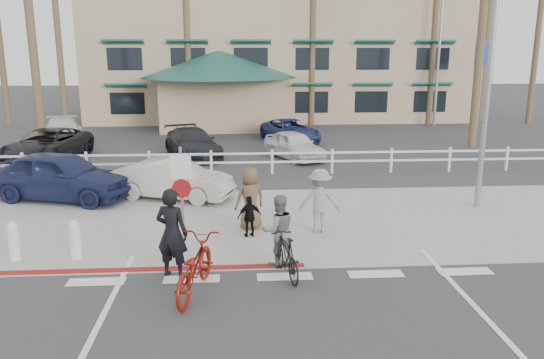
{
  "coord_description": "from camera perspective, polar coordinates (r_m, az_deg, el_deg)",
  "views": [
    {
      "loc": [
        -0.99,
        -9.99,
        4.74
      ],
      "look_at": [
        -0.09,
        3.41,
        1.5
      ],
      "focal_mm": 35.0,
      "sensor_mm": 36.0,
      "label": 1
    }
  ],
  "objects": [
    {
      "name": "car_red_compact",
      "position": [
        18.63,
        -21.79,
        0.38
      ],
      "size": [
        5.06,
        3.18,
        1.61
      ],
      "primitive_type": "imported",
      "rotation": [
        0.0,
        0.0,
        1.28
      ],
      "color": "#1B2348",
      "rests_on": "ground"
    },
    {
      "name": "pedestrian_b",
      "position": [
        14.46,
        -2.38,
        -2.01
      ],
      "size": [
        1.0,
        0.86,
        1.73
      ],
      "primitive_type": "imported",
      "rotation": [
        0.0,
        0.0,
        3.59
      ],
      "color": "brown",
      "rests_on": "ground"
    },
    {
      "name": "palm_9",
      "position": [
        40.34,
        26.79,
        14.67
      ],
      "size": [
        4.0,
        4.0,
        13.0
      ],
      "primitive_type": null,
      "color": "#163B1B",
      "rests_on": "ground"
    },
    {
      "name": "streetlight_1",
      "position": [
        36.39,
        17.51,
        12.97
      ],
      "size": [
        0.6,
        2.0,
        9.5
      ],
      "primitive_type": null,
      "color": "gray",
      "rests_on": "ground"
    },
    {
      "name": "bollard_0",
      "position": [
        13.28,
        -20.42,
        -6.05
      ],
      "size": [
        0.26,
        0.26,
        0.95
      ],
      "primitive_type": null,
      "color": "silver",
      "rests_on": "ground"
    },
    {
      "name": "pedestrian_a",
      "position": [
        14.2,
        5.16,
        -2.3
      ],
      "size": [
        1.22,
        0.83,
        1.74
      ],
      "primitive_type": "imported",
      "rotation": [
        0.0,
        0.0,
        2.98
      ],
      "color": "gray",
      "rests_on": "ground"
    },
    {
      "name": "palm_11",
      "position": [
        28.71,
        21.85,
        17.15
      ],
      "size": [
        4.0,
        4.0,
        14.0
      ],
      "primitive_type": null,
      "color": "#163B1B",
      "rests_on": "ground"
    },
    {
      "name": "lot_car_5",
      "position": [
        28.56,
        1.99,
        5.25
      ],
      "size": [
        3.34,
        4.83,
        1.22
      ],
      "primitive_type": "imported",
      "rotation": [
        0.0,
        0.0,
        0.33
      ],
      "color": "navy",
      "rests_on": "ground"
    },
    {
      "name": "bollard_1",
      "position": [
        13.75,
        -26.04,
        -5.94
      ],
      "size": [
        0.26,
        0.26,
        0.95
      ],
      "primitive_type": null,
      "color": "silver",
      "rests_on": "ground"
    },
    {
      "name": "palm_8",
      "position": [
        39.89,
        22.33,
        16.56
      ],
      "size": [
        4.0,
        4.0,
        15.0
      ],
      "primitive_type": null,
      "color": "#163B1B",
      "rests_on": "ground"
    },
    {
      "name": "info_sign",
      "position": [
        35.38,
        21.52,
        9.49
      ],
      "size": [
        1.2,
        0.16,
        5.6
      ],
      "primitive_type": null,
      "color": "navy",
      "rests_on": "ground"
    },
    {
      "name": "pedestrian_child",
      "position": [
        13.88,
        -2.41,
        -4.01
      ],
      "size": [
        0.7,
        0.42,
        1.11
      ],
      "primitive_type": "imported",
      "rotation": [
        0.0,
        0.0,
        3.39
      ],
      "color": "black",
      "rests_on": "ground"
    },
    {
      "name": "lot_car_0",
      "position": [
        25.66,
        -23.03,
        3.43
      ],
      "size": [
        3.23,
        5.42,
        1.41
      ],
      "primitive_type": "imported",
      "rotation": [
        0.0,
        0.0,
        -0.18
      ],
      "color": "black",
      "rests_on": "ground"
    },
    {
      "name": "palm_4",
      "position": [
        36.11,
        -2.4,
        17.93
      ],
      "size": [
        4.0,
        4.0,
        15.0
      ],
      "primitive_type": null,
      "color": "#163B1B",
      "rests_on": "ground"
    },
    {
      "name": "palm_3",
      "position": [
        35.19,
        -9.17,
        17.08
      ],
      "size": [
        4.0,
        4.0,
        14.0
      ],
      "primitive_type": null,
      "color": "#163B1B",
      "rests_on": "ground"
    },
    {
      "name": "palm_5",
      "position": [
        35.39,
        4.43,
        16.37
      ],
      "size": [
        4.0,
        4.0,
        13.0
      ],
      "primitive_type": null,
      "color": "#163B1B",
      "rests_on": "ground"
    },
    {
      "name": "parking_lot",
      "position": [
        28.41,
        -1.82,
        3.96
      ],
      "size": [
        50.0,
        16.0,
        0.01
      ],
      "primitive_type": "cube",
      "color": "#333335",
      "rests_on": "ground"
    },
    {
      "name": "rail_fence",
      "position": [
        20.98,
        0.29,
        1.9
      ],
      "size": [
        29.4,
        0.16,
        1.0
      ],
      "primitive_type": null,
      "color": "silver",
      "rests_on": "ground"
    },
    {
      "name": "curb_red",
      "position": [
        12.31,
        -13.12,
        -9.4
      ],
      "size": [
        7.0,
        0.25,
        0.02
      ],
      "primitive_type": "cube",
      "color": "maroon",
      "rests_on": "ground"
    },
    {
      "name": "palm_7",
      "position": [
        37.39,
        17.2,
        16.45
      ],
      "size": [
        4.0,
        4.0,
        14.0
      ],
      "primitive_type": null,
      "color": "#163B1B",
      "rests_on": "ground"
    },
    {
      "name": "sign_post",
      "position": [
        12.69,
        -9.65,
        -1.66
      ],
      "size": [
        0.5,
        0.1,
        2.9
      ],
      "primitive_type": null,
      "color": "gray",
      "rests_on": "ground"
    },
    {
      "name": "bike_path",
      "position": [
        9.34,
        2.89,
        -16.92
      ],
      "size": [
        12.0,
        16.0,
        0.01
      ],
      "primitive_type": "cube",
      "color": "#333335",
      "rests_on": "ground"
    },
    {
      "name": "bike_black",
      "position": [
        11.48,
        1.52,
        -8.21
      ],
      "size": [
        0.8,
        1.67,
        0.96
      ],
      "primitive_type": "imported",
      "rotation": [
        0.0,
        0.0,
        3.37
      ],
      "color": "black",
      "rests_on": "ground"
    },
    {
      "name": "building",
      "position": [
        41.11,
        0.32,
        14.83
      ],
      "size": [
        28.0,
        16.0,
        11.3
      ],
      "primitive_type": null,
      "color": "tan",
      "rests_on": "ground"
    },
    {
      "name": "palm_10",
      "position": [
        26.59,
        -24.56,
        15.1
      ],
      "size": [
        4.0,
        4.0,
        12.0
      ],
      "primitive_type": null,
      "color": "#163B1B",
      "rests_on": "ground"
    },
    {
      "name": "lot_car_4",
      "position": [
        29.57,
        -21.62,
        4.73
      ],
      "size": [
        3.19,
        5.08,
        1.37
      ],
      "primitive_type": "imported",
      "rotation": [
        0.0,
        0.0,
        0.29
      ],
      "color": "silver",
      "rests_on": "ground"
    },
    {
      "name": "sidewalk_plaza",
      "position": [
        15.28,
        0.05,
        -4.49
      ],
      "size": [
        22.0,
        7.0,
        0.01
      ],
      "primitive_type": "cube",
      "color": "gray",
      "rests_on": "ground"
    },
    {
      "name": "lot_car_1",
      "position": [
        24.75,
        -8.55,
        3.91
      ],
      "size": [
        3.29,
        4.86,
        1.31
      ],
      "primitive_type": "imported",
      "rotation": [
        0.0,
        0.0,
        0.36
      ],
      "color": "black",
      "rests_on": "ground"
    },
    {
      "name": "streetlight_0",
      "position": [
        17.21,
        22.44,
        11.77
      ],
      "size": [
        0.6,
        2.0,
        9.0
      ],
      "primitive_type": null,
      "color": "gray",
      "rests_on": "ground"
    },
    {
      "name": "ground",
      "position": [
        11.1,
        1.66,
        -11.72
      ],
      "size": [
        140.0,
        140.0,
        0.0
      ],
      "primitive_type": "plane",
      "color": "#333335"
    },
    {
      "name": "rider_black",
      "position": [
        12.01,
        0.69,
        -5.47
      ],
      "size": [
        0.91,
        0.78,
        1.65
      ],
      "primitive_type": "imported",
      "rotation": [
        0.0,
        0.0,
        3.35
      ],
      "color": "slate",
      "rests_on": "ground"
    },
    {
      "name": "palm_1",
      "position": [
        36.72,
        -22.13,
        15.35
      ],
      "size": [
        4.0,
        4.0,
        13.0
      ],
      "primitive_type": null,
      "color": "#163B1B",
      "rests_on": "ground"
    },
    {
      "name": "bike_red",
      "position": [
        10.79,
        -8.4,
        -9.32
      ],
      "size": [
        1.22,
        2.29,
        1.14
      ],
      "primitive_type": "imported",
      "rotation": [
        0.0,
        0.0,
        2.92
      ],
      "color": "maroon",
      "rests_on": "ground"
    },
    {
      "name": "car_white_sedan",
      "position": [
        17.76,
        -10.59,
        0.01
      ],
      "size": [
        4.18,
        2.6,
        1.3
      ],
      "primitive_type": "imported",
      "rotation": [
        0.0,
        0.0,
        1.24
      ],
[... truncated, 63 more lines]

